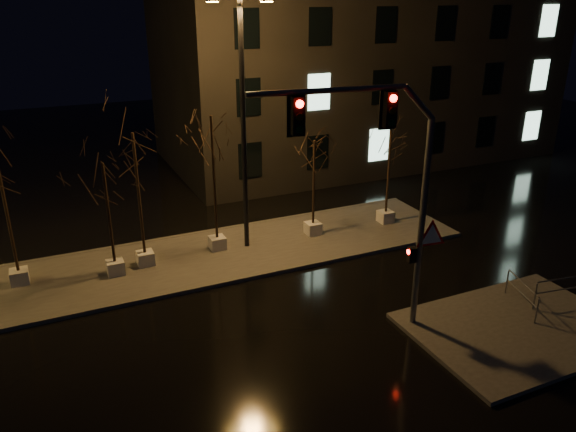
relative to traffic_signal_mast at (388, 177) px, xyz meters
name	(u,v)px	position (x,y,z in m)	size (l,w,h in m)	color
ground	(268,329)	(-3.22, 1.66, -5.35)	(90.00, 90.00, 0.00)	black
median	(214,256)	(-3.22, 7.66, -5.27)	(22.00, 5.00, 0.15)	#43413B
sidewalk_corner	(518,328)	(4.28, -1.84, -5.27)	(7.00, 5.00, 0.15)	#43413B
building	(359,41)	(10.78, 19.66, 2.15)	(25.00, 12.00, 15.00)	black
tree_1	(106,189)	(-7.24, 7.54, -1.68)	(1.80, 1.80, 4.63)	beige
tree_2	(136,164)	(-6.01, 7.87, -0.96)	(1.80, 1.80, 5.59)	beige
tree_3	(212,147)	(-2.90, 8.10, -0.69)	(1.80, 1.80, 5.93)	beige
tree_4	(314,162)	(1.56, 7.82, -1.79)	(1.80, 1.80, 4.49)	beige
tree_5	(390,151)	(5.38, 7.66, -1.70)	(1.80, 1.80, 4.61)	beige
traffic_signal_mast	(388,177)	(0.00, 0.00, 0.00)	(6.44, 0.88, 7.91)	slate
streetlight_main	(243,111)	(-1.63, 7.87, 0.69)	(2.53, 0.91, 10.20)	black
guard_rail_a	(566,287)	(6.78, -1.42, -4.50)	(2.46, 0.43, 1.07)	slate
guard_rail_b	(522,291)	(5.23, -0.95, -4.56)	(0.65, 1.98, 0.98)	slate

